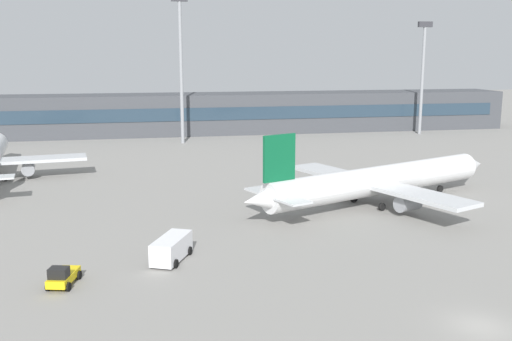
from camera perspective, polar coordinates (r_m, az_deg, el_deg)
The scene contains 7 objects.
ground_plane at distance 77.29m, azimuth 5.26°, elevation -1.98°, with size 400.00×400.00×0.00m, color gray.
terminal_building at distance 134.78m, azimuth -1.99°, elevation 5.68°, with size 128.53×12.13×9.00m.
airplane_near at distance 71.07m, azimuth 12.14°, elevation -0.94°, with size 36.88×26.50×9.60m.
baggage_tug_yellow at distance 48.18m, azimuth -18.47°, elevation -9.83°, with size 2.50×3.85×1.75m.
service_van_white at distance 51.61m, azimuth -8.30°, elevation -7.55°, with size 4.02×5.56×2.08m.
floodlight_tower_west at distance 118.19m, azimuth -7.39°, elevation 10.69°, with size 3.20×0.80×29.10m.
floodlight_tower_east at distance 136.62m, azimuth 16.05°, elevation 9.50°, with size 3.20×0.80×24.85m.
Camera 1 is at (-21.53, -32.10, 17.68)m, focal length 40.76 mm.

